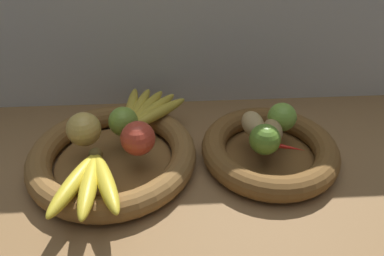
{
  "coord_description": "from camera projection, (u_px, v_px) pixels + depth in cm",
  "views": [
    {
      "loc": [
        -5.41,
        -60.83,
        54.53
      ],
      "look_at": [
        -1.56,
        1.87,
        9.53
      ],
      "focal_mm": 33.64,
      "sensor_mm": 36.0,
      "label": 1
    }
  ],
  "objects": [
    {
      "name": "banana_bunch_front",
      "position": [
        90.0,
        182.0,
        0.67
      ],
      "size": [
        14.73,
        18.93,
        3.22
      ],
      "color": "yellow",
      "rests_on": "fruit_bowl_left"
    },
    {
      "name": "lime_near",
      "position": [
        265.0,
        139.0,
        0.75
      ],
      "size": [
        6.6,
        6.6,
        6.6
      ],
      "primitive_type": "sphere",
      "color": "olive",
      "rests_on": "fruit_bowl_right"
    },
    {
      "name": "fruit_bowl_left",
      "position": [
        113.0,
        156.0,
        0.8
      ],
      "size": [
        37.36,
        37.36,
        5.53
      ],
      "color": "brown",
      "rests_on": "ground_plane"
    },
    {
      "name": "banana_bunch_back",
      "position": [
        145.0,
        110.0,
        0.88
      ],
      "size": [
        15.88,
        19.73,
        2.72
      ],
      "color": "gold",
      "rests_on": "fruit_bowl_left"
    },
    {
      "name": "potato_oblong",
      "position": [
        253.0,
        124.0,
        0.81
      ],
      "size": [
        5.79,
        8.2,
        4.92
      ],
      "primitive_type": "ellipsoid",
      "rotation": [
        0.0,
        0.0,
        1.7
      ],
      "color": "tan",
      "rests_on": "fruit_bowl_right"
    },
    {
      "name": "apple_golden_left",
      "position": [
        84.0,
        129.0,
        0.77
      ],
      "size": [
        7.44,
        7.44,
        7.44
      ],
      "primitive_type": "sphere",
      "color": "#DBB756",
      "rests_on": "fruit_bowl_left"
    },
    {
      "name": "apple_green_back",
      "position": [
        123.0,
        121.0,
        0.8
      ],
      "size": [
        6.64,
        6.64,
        6.64
      ],
      "primitive_type": "sphere",
      "color": "#7AA338",
      "rests_on": "fruit_bowl_left"
    },
    {
      "name": "chili_pepper",
      "position": [
        280.0,
        146.0,
        0.77
      ],
      "size": [
        10.5,
        5.68,
        2.04
      ],
      "primitive_type": "cone",
      "rotation": [
        0.0,
        1.57,
        -0.37
      ],
      "color": "red",
      "rests_on": "fruit_bowl_right"
    },
    {
      "name": "apple_red_right",
      "position": [
        138.0,
        138.0,
        0.75
      ],
      "size": [
        7.34,
        7.34,
        7.34
      ],
      "primitive_type": "sphere",
      "color": "#CC422D",
      "rests_on": "fruit_bowl_left"
    },
    {
      "name": "back_wall",
      "position": [
        191.0,
        4.0,
        0.9
      ],
      "size": [
        140.0,
        3.0,
        55.0
      ],
      "color": "silver",
      "rests_on": "ground_plane"
    },
    {
      "name": "lime_far",
      "position": [
        282.0,
        117.0,
        0.82
      ],
      "size": [
        6.58,
        6.58,
        6.58
      ],
      "primitive_type": "sphere",
      "color": "#7AAD3D",
      "rests_on": "fruit_bowl_right"
    },
    {
      "name": "potato_large",
      "position": [
        272.0,
        131.0,
        0.79
      ],
      "size": [
        5.02,
        7.52,
        4.57
      ],
      "primitive_type": "ellipsoid",
      "rotation": [
        0.0,
        0.0,
        1.48
      ],
      "color": "#A38451",
      "rests_on": "fruit_bowl_right"
    },
    {
      "name": "potato_back",
      "position": [
        276.0,
        119.0,
        0.83
      ],
      "size": [
        5.83,
        8.01,
        4.64
      ],
      "primitive_type": "ellipsoid",
      "rotation": [
        0.0,
        0.0,
        1.37
      ],
      "color": "#A38451",
      "rests_on": "fruit_bowl_right"
    },
    {
      "name": "ground_plane",
      "position": [
        199.0,
        172.0,
        0.82
      ],
      "size": [
        140.0,
        90.0,
        3.0
      ],
      "primitive_type": "cube",
      "color": "olive"
    },
    {
      "name": "fruit_bowl_right",
      "position": [
        269.0,
        150.0,
        0.82
      ],
      "size": [
        31.11,
        31.11,
        5.53
      ],
      "color": "brown",
      "rests_on": "ground_plane"
    }
  ]
}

